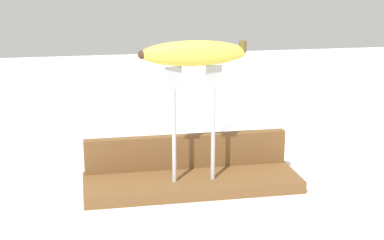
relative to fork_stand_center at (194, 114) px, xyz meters
The scene contains 6 objects.
ground_plane 0.14m from the fork_stand_center, 90.00° to the left, with size 3.00×3.00×0.00m, color silver.
wooden_board 0.13m from the fork_stand_center, 90.00° to the left, with size 0.36×0.12×0.02m, color brown.
board_backstop 0.11m from the fork_stand_center, 90.00° to the left, with size 0.36×0.02×0.06m, color brown.
fork_stand_center is the anchor object (origin of this frame).
banana_raised_center 0.10m from the fork_stand_center, behind, with size 0.17×0.04×0.04m.
fork_fallen_near 0.35m from the fork_stand_center, 70.60° to the left, with size 0.11×0.15×0.01m.
Camera 1 is at (-0.18, -0.92, 0.37)m, focal length 54.98 mm.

